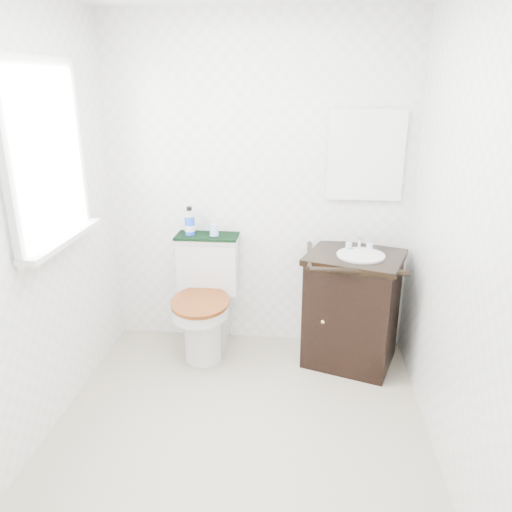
% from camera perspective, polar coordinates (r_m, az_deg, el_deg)
% --- Properties ---
extents(floor, '(2.40, 2.40, 0.00)m').
position_cam_1_polar(floor, '(3.06, -2.08, -19.84)').
color(floor, '#B6AD92').
rests_on(floor, ground).
extents(wall_back, '(2.40, 0.00, 2.40)m').
position_cam_1_polar(wall_back, '(3.64, 0.23, 7.72)').
color(wall_back, white).
rests_on(wall_back, ground).
extents(wall_front, '(2.40, 0.00, 2.40)m').
position_cam_1_polar(wall_front, '(1.40, -9.39, -12.38)').
color(wall_front, white).
rests_on(wall_front, ground).
extents(wall_left, '(0.00, 2.40, 2.40)m').
position_cam_1_polar(wall_left, '(2.85, -24.91, 2.62)').
color(wall_left, white).
rests_on(wall_left, ground).
extents(wall_right, '(0.00, 2.40, 2.40)m').
position_cam_1_polar(wall_right, '(2.58, 22.61, 1.29)').
color(wall_right, white).
rests_on(wall_right, ground).
extents(window, '(0.02, 0.70, 0.90)m').
position_cam_1_polar(window, '(2.98, -22.99, 10.47)').
color(window, white).
rests_on(window, wall_left).
extents(mirror, '(0.50, 0.02, 0.60)m').
position_cam_1_polar(mirror, '(3.58, 12.43, 11.15)').
color(mirror, silver).
rests_on(mirror, wall_back).
extents(toilet, '(0.46, 0.66, 0.85)m').
position_cam_1_polar(toilet, '(3.73, -5.75, -5.50)').
color(toilet, silver).
rests_on(toilet, floor).
extents(vanity, '(0.76, 0.71, 0.92)m').
position_cam_1_polar(vanity, '(3.60, 10.95, -5.69)').
color(vanity, black).
rests_on(vanity, floor).
extents(trash_bin, '(0.20, 0.17, 0.27)m').
position_cam_1_polar(trash_bin, '(3.86, 6.75, -8.48)').
color(trash_bin, silver).
rests_on(trash_bin, floor).
extents(towel, '(0.45, 0.22, 0.02)m').
position_cam_1_polar(towel, '(3.67, -5.63, 2.28)').
color(towel, black).
rests_on(towel, toilet).
extents(mouthwash_bottle, '(0.07, 0.07, 0.21)m').
position_cam_1_polar(mouthwash_bottle, '(3.67, -7.58, 3.88)').
color(mouthwash_bottle, blue).
rests_on(mouthwash_bottle, towel).
extents(cup, '(0.07, 0.07, 0.09)m').
position_cam_1_polar(cup, '(3.64, -4.81, 3.02)').
color(cup, '#92B5EE').
rests_on(cup, towel).
extents(soap_bar, '(0.07, 0.04, 0.02)m').
position_cam_1_polar(soap_bar, '(3.53, 10.71, 0.79)').
color(soap_bar, '#187571').
rests_on(soap_bar, vanity).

